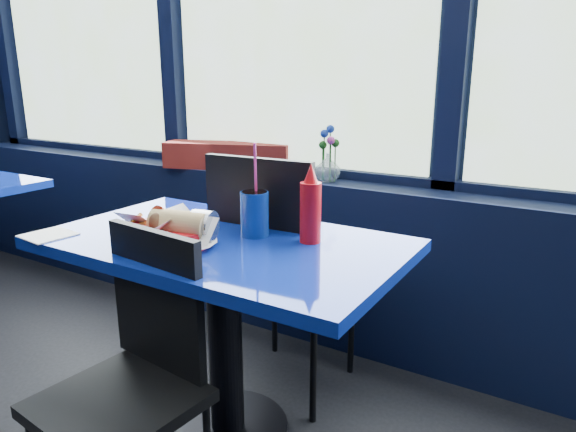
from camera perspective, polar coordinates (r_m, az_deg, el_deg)
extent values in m
plane|color=black|center=(2.65, 0.97, 20.18)|extent=(5.00, 0.00, 5.00)
cube|color=black|center=(2.67, -0.55, -3.83)|extent=(5.00, 0.26, 0.80)
cube|color=black|center=(4.33, -29.24, 19.52)|extent=(0.10, 0.08, 1.95)
cube|color=black|center=(2.63, 0.35, 5.13)|extent=(4.80, 0.08, 0.06)
cylinder|color=black|center=(2.06, -6.66, -22.36)|extent=(0.44, 0.44, 0.03)
cylinder|color=black|center=(1.88, -6.97, -14.47)|extent=(0.12, 0.12, 0.68)
cube|color=navy|center=(1.72, -7.38, -3.11)|extent=(1.20, 0.70, 0.04)
cube|color=black|center=(1.55, -18.37, -19.14)|extent=(0.42, 0.42, 0.04)
cube|color=black|center=(1.56, -14.38, -8.98)|extent=(0.37, 0.06, 0.42)
cylinder|color=black|center=(1.86, -16.48, -20.66)|extent=(0.02, 0.02, 0.39)
cube|color=black|center=(2.10, 0.41, -6.79)|extent=(0.47, 0.47, 0.04)
cube|color=black|center=(1.85, -3.28, -1.10)|extent=(0.43, 0.05, 0.49)
cylinder|color=black|center=(2.29, 7.08, -11.86)|extent=(0.03, 0.03, 0.46)
cylinder|color=black|center=(1.98, 2.83, -16.40)|extent=(0.03, 0.03, 0.46)
cylinder|color=black|center=(2.44, -1.52, -9.99)|extent=(0.03, 0.03, 0.46)
cylinder|color=black|center=(2.15, -6.77, -13.77)|extent=(0.03, 0.03, 0.46)
cube|color=maroon|center=(2.76, -6.72, 6.72)|extent=(0.69, 0.38, 0.13)
imported|color=silver|center=(2.40, 4.42, 5.37)|extent=(0.15, 0.15, 0.12)
cylinder|color=#1E5919|center=(2.40, 4.01, 6.34)|extent=(0.01, 0.01, 0.20)
sphere|color=#1E43B1|center=(2.38, 4.06, 9.12)|extent=(0.04, 0.04, 0.04)
cylinder|color=#1E5919|center=(2.37, 4.73, 5.89)|extent=(0.01, 0.01, 0.18)
sphere|color=#EC45B2|center=(2.36, 4.78, 8.37)|extent=(0.04, 0.04, 0.04)
cylinder|color=#1E5919|center=(2.41, 4.67, 6.60)|extent=(0.01, 0.01, 0.22)
sphere|color=#1E43B1|center=(2.39, 4.73, 9.61)|extent=(0.04, 0.04, 0.04)
cylinder|color=#1E5919|center=(2.42, 3.86, 5.78)|extent=(0.01, 0.01, 0.15)
sphere|color=#1E5919|center=(2.41, 3.89, 7.88)|extent=(0.04, 0.04, 0.04)
cylinder|color=#1E5919|center=(2.38, 5.24, 5.77)|extent=(0.01, 0.01, 0.16)
sphere|color=#1E5919|center=(2.37, 5.29, 8.07)|extent=(0.04, 0.04, 0.04)
cylinder|color=#BB0C12|center=(1.69, -13.37, -2.06)|extent=(0.35, 0.35, 0.06)
cylinder|color=white|center=(1.69, -13.34, -2.46)|extent=(0.34, 0.34, 0.00)
cylinder|color=silver|center=(1.63, -9.40, -1.09)|extent=(0.09, 0.11, 0.10)
sphere|color=brown|center=(1.67, -14.17, -0.74)|extent=(0.07, 0.07, 0.07)
cylinder|color=#AD2412|center=(1.68, -14.28, 0.24)|extent=(0.06, 0.06, 0.01)
cylinder|color=#BB0C12|center=(1.64, 2.52, 0.37)|extent=(0.07, 0.07, 0.20)
cone|color=#BB0C12|center=(1.61, 2.57, 4.82)|extent=(0.05, 0.05, 0.06)
cylinder|color=navy|center=(1.72, -3.73, 0.23)|extent=(0.09, 0.09, 0.15)
cylinder|color=black|center=(1.70, -3.77, 2.58)|extent=(0.09, 0.09, 0.01)
cylinder|color=#FF3589|center=(1.68, -3.64, 4.77)|extent=(0.05, 0.07, 0.21)
cube|color=white|center=(1.91, -25.10, -1.93)|extent=(0.16, 0.16, 0.00)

